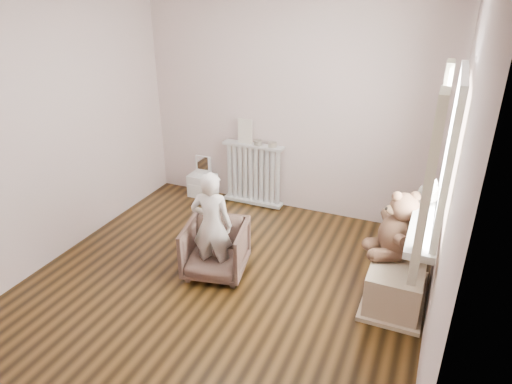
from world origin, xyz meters
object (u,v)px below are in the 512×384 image
at_px(radiator, 253,176).
at_px(armchair, 216,249).
at_px(toy_vanity, 202,176).
at_px(plush_cat, 429,192).
at_px(toy_bench, 397,279).
at_px(child, 212,225).
at_px(teddy_bear, 401,228).

bearing_deg(radiator, armchair, -80.30).
height_order(toy_vanity, plush_cat, plush_cat).
bearing_deg(armchair, toy_bench, -1.90).
bearing_deg(child, armchair, -101.62).
relative_size(radiator, teddy_bear, 1.33).
bearing_deg(teddy_bear, child, 169.50).
distance_m(radiator, toy_bench, 2.30).
xyz_separation_m(teddy_bear, plush_cat, (0.17, 0.11, 0.33)).
bearing_deg(toy_bench, plush_cat, 53.44).
xyz_separation_m(radiator, toy_bench, (1.93, -1.24, -0.19)).
bearing_deg(armchair, plush_cat, 3.09).
relative_size(toy_bench, plush_cat, 2.91).
bearing_deg(teddy_bear, radiator, 123.83).
bearing_deg(toy_vanity, plush_cat, -20.13).
height_order(toy_bench, teddy_bear, teddy_bear).
xyz_separation_m(armchair, child, (0.00, -0.05, 0.29)).
bearing_deg(plush_cat, radiator, 157.64).
xyz_separation_m(toy_vanity, armchair, (0.98, -1.50, -0.01)).
bearing_deg(teddy_bear, plush_cat, 7.82).
bearing_deg(toy_bench, armchair, -170.28).
xyz_separation_m(radiator, toy_vanity, (-0.71, -0.03, -0.11)).
bearing_deg(plush_cat, child, -159.27).
distance_m(toy_bench, plush_cat, 0.83).
relative_size(radiator, plush_cat, 2.76).
xyz_separation_m(child, toy_bench, (1.67, 0.34, -0.35)).
bearing_deg(radiator, toy_vanity, -177.60).
bearing_deg(armchair, teddy_bear, 0.95).
relative_size(toy_vanity, toy_bench, 0.63).
bearing_deg(plush_cat, armchair, -160.74).
bearing_deg(teddy_bear, toy_bench, -92.79).
bearing_deg(plush_cat, teddy_bear, -142.90).
bearing_deg(child, toy_vanity, -69.36).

